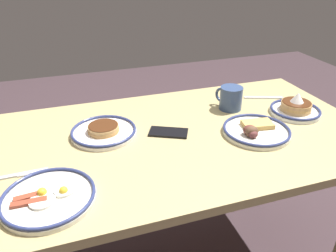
% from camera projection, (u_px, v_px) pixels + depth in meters
% --- Properties ---
extents(dining_table, '(1.42, 0.80, 0.73)m').
position_uv_depth(dining_table, '(184.00, 157.00, 1.27)').
color(dining_table, tan).
rests_on(dining_table, ground_plane).
extents(plate_near_main, '(0.21, 0.21, 0.09)m').
position_uv_depth(plate_near_main, '(296.00, 108.00, 1.36)').
color(plate_near_main, white).
rests_on(plate_near_main, dining_table).
extents(plate_center_pancakes, '(0.24, 0.24, 0.04)m').
position_uv_depth(plate_center_pancakes, '(104.00, 131.00, 1.21)').
color(plate_center_pancakes, white).
rests_on(plate_center_pancakes, dining_table).
extents(plate_far_companion, '(0.25, 0.25, 0.05)m').
position_uv_depth(plate_far_companion, '(256.00, 130.00, 1.21)').
color(plate_far_companion, silver).
rests_on(plate_far_companion, dining_table).
extents(plate_far_side, '(0.26, 0.26, 0.04)m').
position_uv_depth(plate_far_side, '(49.00, 197.00, 0.89)').
color(plate_far_side, silver).
rests_on(plate_far_side, dining_table).
extents(coffee_mug, '(0.10, 0.12, 0.10)m').
position_uv_depth(coffee_mug, '(230.00, 98.00, 1.39)').
color(coffee_mug, '#334772').
rests_on(coffee_mug, dining_table).
extents(cell_phone, '(0.16, 0.13, 0.01)m').
position_uv_depth(cell_phone, '(168.00, 132.00, 1.22)').
color(cell_phone, black).
rests_on(cell_phone, dining_table).
extents(fork_near, '(0.18, 0.08, 0.01)m').
position_uv_depth(fork_near, '(264.00, 98.00, 1.51)').
color(fork_near, silver).
rests_on(fork_near, dining_table).
extents(butter_knife, '(0.21, 0.02, 0.01)m').
position_uv_depth(butter_knife, '(12.00, 176.00, 0.98)').
color(butter_knife, silver).
rests_on(butter_knife, dining_table).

